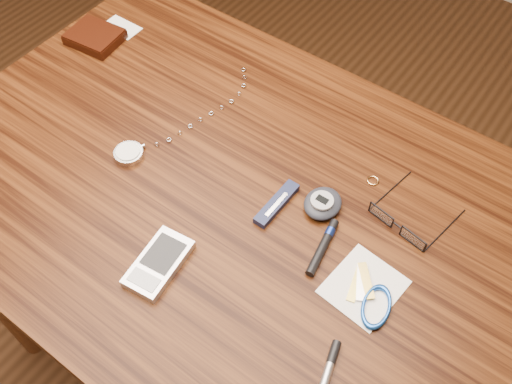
# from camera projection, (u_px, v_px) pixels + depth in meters

# --- Properties ---
(ground) EXTENTS (3.80, 3.80, 0.00)m
(ground) POSITION_uv_depth(u_px,v_px,m) (236.00, 354.00, 1.52)
(ground) COLOR #472814
(ground) RESTS_ON ground
(desk) EXTENTS (1.00, 0.70, 0.75)m
(desk) POSITION_uv_depth(u_px,v_px,m) (225.00, 221.00, 0.99)
(desk) COLOR #3A1A09
(desk) RESTS_ON ground
(wallet_and_card) EXTENTS (0.11, 0.13, 0.02)m
(wallet_and_card) POSITION_uv_depth(u_px,v_px,m) (95.00, 36.00, 1.11)
(wallet_and_card) COLOR black
(wallet_and_card) RESTS_ON desk
(eyeglasses) EXTENTS (0.12, 0.12, 0.02)m
(eyeglasses) POSITION_uv_depth(u_px,v_px,m) (399.00, 224.00, 0.85)
(eyeglasses) COLOR black
(eyeglasses) RESTS_ON desk
(gold_ring) EXTENTS (0.03, 0.03, 0.00)m
(gold_ring) POSITION_uv_depth(u_px,v_px,m) (373.00, 181.00, 0.91)
(gold_ring) COLOR #E6B169
(gold_ring) RESTS_ON desk
(pocket_watch) EXTENTS (0.09, 0.31, 0.02)m
(pocket_watch) POSITION_uv_depth(u_px,v_px,m) (133.00, 151.00, 0.94)
(pocket_watch) COLOR silver
(pocket_watch) RESTS_ON desk
(pda_phone) EXTENTS (0.07, 0.11, 0.02)m
(pda_phone) POSITION_uv_depth(u_px,v_px,m) (159.00, 263.00, 0.82)
(pda_phone) COLOR #B1B0B5
(pda_phone) RESTS_ON desk
(pedometer) EXTENTS (0.06, 0.07, 0.03)m
(pedometer) POSITION_uv_depth(u_px,v_px,m) (323.00, 203.00, 0.88)
(pedometer) COLOR black
(pedometer) RESTS_ON desk
(notepad_keys) EXTENTS (0.12, 0.11, 0.01)m
(notepad_keys) POSITION_uv_depth(u_px,v_px,m) (370.00, 297.00, 0.79)
(notepad_keys) COLOR white
(notepad_keys) RESTS_ON desk
(pocket_knife) EXTENTS (0.02, 0.09, 0.01)m
(pocket_knife) POSITION_uv_depth(u_px,v_px,m) (277.00, 204.00, 0.88)
(pocket_knife) COLOR #131E3B
(pocket_knife) RESTS_ON desk
(black_blue_pen) EXTENTS (0.03, 0.10, 0.01)m
(black_blue_pen) POSITION_uv_depth(u_px,v_px,m) (324.00, 245.00, 0.84)
(black_blue_pen) COLOR black
(black_blue_pen) RESTS_ON desk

